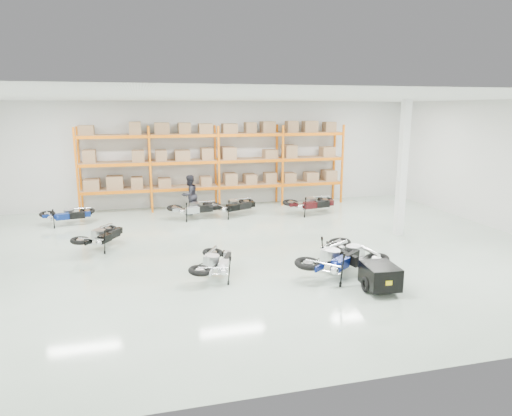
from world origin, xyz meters
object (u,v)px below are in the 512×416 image
object	(u,v)px
moto_back_b	(194,205)
moto_back_a	(67,211)
moto_back_c	(233,202)
trailer	(380,276)
moto_back_d	(311,200)
person_back	(190,195)
moto_silver_left	(215,258)
moto_black_far_left	(100,232)
moto_blue_centre	(334,253)
moto_touring_right	(350,248)

from	to	relation	value
moto_back_b	moto_back_a	bearing A→B (deg)	75.03
moto_back_b	moto_back_c	distance (m)	1.54
trailer	moto_back_b	distance (m)	8.97
moto_back_b	moto_back_d	size ratio (longest dim) A/B	0.92
moto_back_d	person_back	world-z (taller)	person_back
moto_back_b	moto_silver_left	bearing A→B (deg)	164.87
moto_silver_left	moto_back_d	bearing A→B (deg)	-107.16
moto_back_a	moto_back_b	distance (m)	4.65
moto_silver_left	moto_black_far_left	distance (m)	4.46
moto_back_a	moto_back_d	size ratio (longest dim) A/B	0.87
moto_silver_left	moto_back_d	world-z (taller)	moto_back_d
moto_black_far_left	moto_back_a	size ratio (longest dim) A/B	1.01
moto_blue_centre	moto_touring_right	bearing A→B (deg)	-95.52
moto_back_d	person_back	xyz separation A→B (m)	(-4.76, 1.09, 0.22)
moto_blue_centre	moto_back_b	xyz separation A→B (m)	(-2.70, 7.12, -0.07)
moto_blue_centre	moto_back_a	world-z (taller)	moto_blue_centre
moto_back_b	moto_back_d	world-z (taller)	moto_back_d
trailer	moto_back_b	xyz separation A→B (m)	(-3.35, 8.33, 0.17)
trailer	moto_back_c	distance (m)	8.56
moto_back_b	person_back	xyz separation A→B (m)	(-0.10, 0.72, 0.26)
moto_touring_right	moto_back_d	bearing A→B (deg)	66.86
moto_black_far_left	moto_back_a	xyz separation A→B (m)	(-1.41, 3.35, -0.01)
moto_silver_left	moto_black_far_left	world-z (taller)	moto_black_far_left
moto_black_far_left	moto_back_b	bearing A→B (deg)	-104.94
moto_back_c	moto_back_b	bearing A→B (deg)	71.71
moto_back_a	moto_back_d	xyz separation A→B (m)	(9.30, -0.54, 0.08)
moto_back_c	moto_touring_right	bearing A→B (deg)	175.09
moto_silver_left	trailer	distance (m)	4.04
moto_blue_centre	person_back	world-z (taller)	person_back
moto_silver_left	moto_back_b	xyz separation A→B (m)	(0.25, 6.49, 0.03)
moto_black_far_left	moto_back_d	bearing A→B (deg)	-129.87
trailer	moto_back_c	xyz separation A→B (m)	(-1.81, 8.37, 0.19)
person_back	moto_back_c	bearing A→B (deg)	118.96
moto_black_far_left	moto_back_c	distance (m)	5.76
moto_blue_centre	moto_touring_right	distance (m)	0.76
moto_touring_right	moto_back_c	size ratio (longest dim) A/B	1.03
moto_silver_left	moto_back_d	xyz separation A→B (m)	(4.91, 6.11, 0.07)
moto_blue_centre	trailer	size ratio (longest dim) A/B	1.29
moto_black_far_left	moto_back_a	world-z (taller)	moto_black_far_left
trailer	moto_back_c	size ratio (longest dim) A/B	0.84
moto_black_far_left	moto_back_c	bearing A→B (deg)	-115.41
moto_blue_centre	moto_touring_right	world-z (taller)	moto_blue_centre
moto_silver_left	trailer	bearing A→B (deg)	174.52
moto_touring_right	moto_back_d	size ratio (longest dim) A/B	0.99
moto_back_b	moto_black_far_left	bearing A→B (deg)	121.54
moto_black_far_left	trailer	xyz separation A→B (m)	(6.59, -5.15, -0.14)
moto_black_far_left	moto_touring_right	size ratio (longest dim) A/B	0.89
moto_touring_right	moto_back_a	world-z (taller)	moto_touring_right
moto_back_c	person_back	distance (m)	1.79
trailer	person_back	size ratio (longest dim) A/B	0.95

